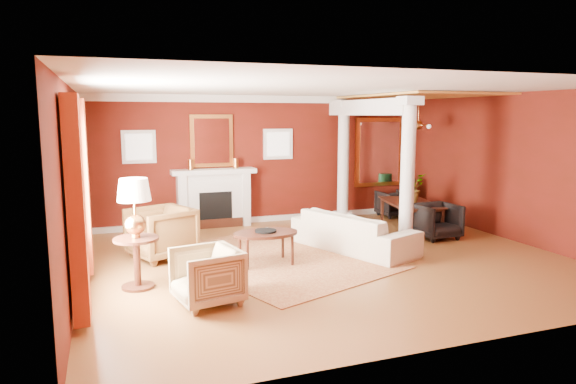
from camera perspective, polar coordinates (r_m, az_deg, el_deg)
name	(u,v)px	position (r m, az deg, el deg)	size (l,w,h in m)	color
ground	(329,260)	(8.91, 4.60, -7.53)	(8.00, 8.00, 0.00)	brown
room_shell	(331,142)	(8.57, 4.76, 5.54)	(8.04, 7.04, 2.92)	#56120B
fireplace	(214,198)	(11.48, -8.21, -0.65)	(1.85, 0.42, 1.29)	silver
overmantel_mirror	(212,141)	(11.48, -8.48, 5.64)	(0.95, 0.07, 1.15)	gold
flank_window_left	(139,147)	(11.30, -16.24, 4.84)	(0.70, 0.07, 0.70)	silver
flank_window_right	(278,144)	(11.90, -1.11, 5.35)	(0.70, 0.07, 0.70)	silver
left_window	(79,195)	(7.27, -22.25, -0.31)	(0.21, 2.55, 2.60)	white
column_front	(408,172)	(9.70, 13.15, 2.19)	(0.36, 0.36, 2.80)	silver
column_back	(343,160)	(12.05, 6.17, 3.56)	(0.36, 0.36, 2.80)	silver
header_beam	(367,108)	(11.02, 8.80, 9.26)	(0.30, 3.20, 0.32)	silver
amber_ceiling	(419,96)	(11.50, 14.31, 10.31)	(2.30, 3.40, 0.04)	gold
dining_mirror	(379,152)	(13.00, 10.08, 4.39)	(1.30, 0.07, 1.70)	gold
chandelier	(418,125)	(11.56, 14.27, 7.22)	(0.60, 0.62, 0.75)	#BF7C3C
crown_trim	(268,99)	(11.80, -2.29, 10.27)	(8.00, 0.08, 0.16)	silver
base_trim	(268,219)	(12.04, -2.21, -2.97)	(8.00, 0.08, 0.12)	silver
rug	(275,258)	(8.95, -1.42, -7.39)	(2.84, 3.79, 0.02)	maroon
sofa	(354,225)	(9.49, 7.30, -3.64)	(2.41, 0.70, 0.94)	white
armchair_leopard	(161,230)	(9.14, -13.95, -4.17)	(0.96, 0.90, 0.98)	black
armchair_stripe	(207,273)	(6.88, -9.00, -8.91)	(0.80, 0.75, 0.82)	tan
coffee_table	(266,235)	(8.52, -2.49, -4.76)	(1.09, 1.09, 0.55)	black
coffee_book	(263,224)	(8.55, -2.78, -3.54)	(0.18, 0.02, 0.25)	black
side_table	(135,214)	(7.55, -16.64, -2.37)	(0.64, 0.64, 1.59)	black
dining_table	(412,208)	(11.48, 13.63, -1.69)	(1.69, 0.59, 0.94)	black
dining_chair_near	(437,219)	(10.74, 16.26, -2.93)	(0.76, 0.71, 0.78)	black
dining_chair_far	(393,202)	(12.84, 11.59, -1.12)	(0.67, 0.63, 0.69)	black
green_urn	(407,201)	(12.90, 13.13, -1.00)	(0.40, 0.40, 0.95)	#164523
potted_plant	(412,175)	(11.34, 13.61, 1.83)	(0.56, 0.62, 0.49)	#26591E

